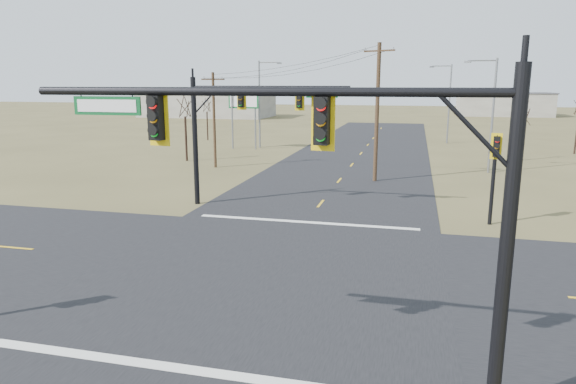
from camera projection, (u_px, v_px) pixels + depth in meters
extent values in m
plane|color=brown|center=(267.00, 271.00, 20.56)|extent=(320.00, 320.00, 0.00)
cube|color=black|center=(267.00, 271.00, 20.56)|extent=(160.00, 14.00, 0.02)
cube|color=black|center=(267.00, 271.00, 20.56)|extent=(14.00, 160.00, 0.02)
cube|color=silver|center=(187.00, 369.00, 13.43)|extent=(12.00, 0.40, 0.01)
cube|color=silver|center=(306.00, 222.00, 27.67)|extent=(12.00, 0.40, 0.01)
cylinder|color=black|center=(506.00, 251.00, 10.87)|extent=(0.31, 0.31, 7.79)
cylinder|color=black|center=(254.00, 92.00, 11.49)|extent=(11.12, 0.20, 0.20)
cube|color=#0B4F23|center=(107.00, 106.00, 12.44)|extent=(1.80, 0.05, 0.45)
cylinder|color=black|center=(195.00, 142.00, 31.25)|extent=(0.31, 0.31, 7.73)
cylinder|color=black|center=(269.00, 87.00, 29.47)|extent=(9.39, 0.20, 0.20)
cube|color=#0B4F23|center=(322.00, 94.00, 28.81)|extent=(1.80, 0.05, 0.45)
cylinder|color=black|center=(493.00, 181.00, 26.86)|extent=(0.20, 0.20, 4.71)
cylinder|color=#48301E|center=(377.00, 114.00, 38.35)|extent=(0.30, 0.30, 10.29)
cube|color=#48301E|center=(379.00, 51.00, 37.40)|extent=(2.34, 1.14, 0.12)
cylinder|color=#48301E|center=(214.00, 121.00, 45.03)|extent=(0.24, 0.24, 8.30)
cube|color=#48301E|center=(213.00, 79.00, 44.29)|extent=(2.02, 0.47, 0.12)
cylinder|color=gray|center=(232.00, 118.00, 58.42)|extent=(0.18, 0.18, 6.88)
cylinder|color=gray|center=(255.00, 119.00, 57.77)|extent=(0.18, 0.18, 6.88)
cube|color=#0B4F23|center=(243.00, 98.00, 57.62)|extent=(3.66, 0.47, 2.29)
cylinder|color=gray|center=(493.00, 117.00, 42.18)|extent=(0.19, 0.19, 9.37)
cylinder|color=gray|center=(482.00, 61.00, 41.51)|extent=(2.25, 0.11, 0.11)
cube|color=gray|center=(468.00, 62.00, 41.80)|extent=(0.57, 0.40, 0.17)
cylinder|color=gray|center=(449.00, 104.00, 63.22)|extent=(0.19, 0.19, 9.63)
cylinder|color=gray|center=(442.00, 66.00, 62.53)|extent=(2.31, 0.12, 0.12)
cube|color=gray|center=(432.00, 67.00, 62.82)|extent=(0.57, 0.35, 0.17)
cylinder|color=gray|center=(259.00, 105.00, 58.94)|extent=(0.20, 0.20, 9.87)
cylinder|color=gray|center=(269.00, 62.00, 57.68)|extent=(2.37, 0.12, 0.12)
cube|color=gray|center=(279.00, 63.00, 57.42)|extent=(0.58, 0.34, 0.18)
cylinder|color=black|center=(186.00, 139.00, 49.30)|extent=(0.21, 0.21, 4.26)
cylinder|color=black|center=(207.00, 126.00, 67.36)|extent=(0.17, 0.17, 3.74)
cylinder|color=black|center=(521.00, 143.00, 49.63)|extent=(0.18, 0.18, 3.43)
cylinder|color=black|center=(576.00, 134.00, 54.18)|extent=(0.18, 0.18, 4.17)
cube|color=#ABA898|center=(207.00, 104.00, 114.84)|extent=(28.00, 14.00, 5.50)
cube|color=#ABA898|center=(503.00, 105.00, 118.61)|extent=(20.00, 12.00, 5.00)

